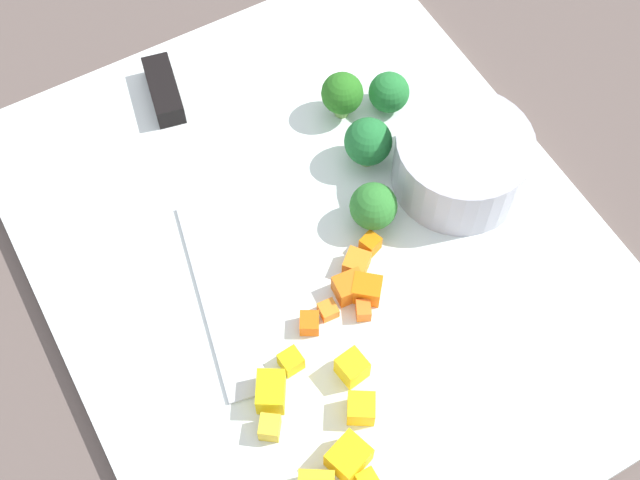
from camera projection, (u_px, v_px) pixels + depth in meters
name	position (u px, v px, depth m)	size (l,w,h in m)	color
ground_plane	(320.00, 255.00, 0.60)	(4.00, 4.00, 0.00)	#5B4E48
cutting_board	(320.00, 251.00, 0.60)	(0.45, 0.37, 0.01)	white
prep_bowl	(460.00, 158.00, 0.60)	(0.09, 0.09, 0.05)	#B2B2BE
chef_knife	(184.00, 161.00, 0.62)	(0.28, 0.08, 0.02)	silver
carrot_dice_0	(360.00, 312.00, 0.56)	(0.01, 0.01, 0.01)	orange
carrot_dice_1	(349.00, 287.00, 0.57)	(0.02, 0.02, 0.02)	orange
carrot_dice_2	(309.00, 323.00, 0.56)	(0.01, 0.01, 0.01)	orange
carrot_dice_3	(370.00, 244.00, 0.58)	(0.01, 0.01, 0.01)	orange
carrot_dice_4	(367.00, 289.00, 0.56)	(0.02, 0.02, 0.02)	orange
carrot_dice_5	(328.00, 310.00, 0.56)	(0.01, 0.01, 0.01)	orange
carrot_dice_6	(357.00, 263.00, 0.58)	(0.02, 0.02, 0.01)	orange
pepper_dice_1	(291.00, 361.00, 0.54)	(0.01, 0.01, 0.01)	yellow
pepper_dice_2	(270.00, 428.00, 0.52)	(0.01, 0.01, 0.01)	yellow
pepper_dice_3	(352.00, 368.00, 0.54)	(0.02, 0.02, 0.02)	yellow
pepper_dice_4	(349.00, 457.00, 0.51)	(0.02, 0.02, 0.02)	yellow
pepper_dice_6	(271.00, 392.00, 0.53)	(0.02, 0.02, 0.02)	yellow
pepper_dice_7	(361.00, 408.00, 0.52)	(0.02, 0.02, 0.02)	yellow
broccoli_floret_0	(389.00, 93.00, 0.64)	(0.03, 0.03, 0.03)	#91BE62
broccoli_floret_1	(368.00, 142.00, 0.61)	(0.03, 0.03, 0.04)	#89B361
broccoli_floret_2	(342.00, 94.00, 0.63)	(0.03, 0.03, 0.04)	#80B257
broccoli_floret_3	(371.00, 203.00, 0.58)	(0.03, 0.03, 0.04)	#95B36C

